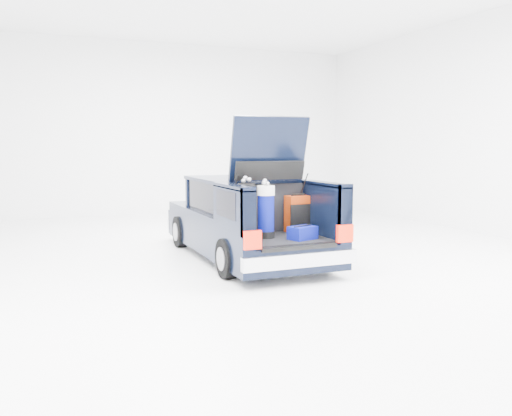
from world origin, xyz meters
name	(u,v)px	position (x,y,z in m)	size (l,w,h in m)	color
ground	(245,257)	(0.00, 0.00, 0.00)	(14.00, 14.00, 0.00)	white
car	(243,220)	(0.00, 0.11, 0.67)	(1.87, 4.65, 2.47)	black
red_suitcase	(298,214)	(0.50, -1.09, 0.90)	(0.39, 0.27, 0.63)	#721E03
black_golf_bag	(247,211)	(-0.50, -1.33, 1.03)	(0.35, 0.37, 0.94)	black
blue_golf_bag	(266,211)	(-0.21, -1.41, 1.01)	(0.32, 0.32, 0.91)	black
blue_duffel	(302,233)	(0.25, -1.75, 0.70)	(0.47, 0.38, 0.22)	#040963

